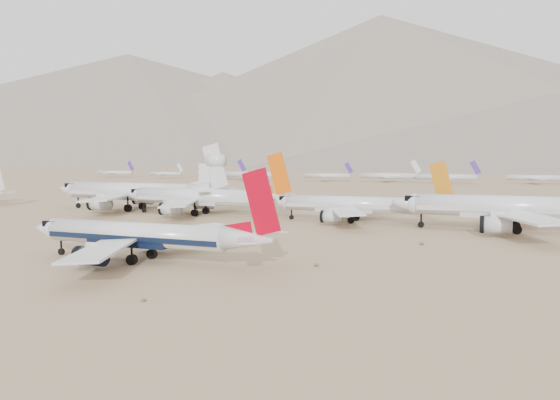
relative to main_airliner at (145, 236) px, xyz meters
name	(u,v)px	position (x,y,z in m)	size (l,w,h in m)	color
ground	(185,258)	(4.59, 5.76, -4.59)	(7000.00, 7000.00, 0.00)	#7C6148
main_airliner	(145,236)	(0.00, 0.00, 0.00)	(47.30, 46.20, 16.69)	silver
row2_navy_widebody	(520,208)	(62.53, 65.04, 1.33)	(59.58, 58.27, 21.20)	silver
row2_gold_tail	(356,205)	(20.66, 69.99, 0.28)	(48.92, 47.84, 17.42)	silver
row2_orange_tail	(202,198)	(-28.76, 70.73, 0.96)	(55.48, 54.27, 19.79)	silver
row2_white_trijet	(139,191)	(-56.07, 75.74, 2.02)	(64.43, 62.97, 22.83)	silver
distant_storage_row	(439,177)	(20.36, 318.33, -0.15)	(584.00, 66.88, 16.01)	silver
mountain_range	(503,98)	(74.77, 1653.77, 185.73)	(7354.00, 3024.00, 470.00)	slate
desert_scrub	(178,300)	(19.65, -20.90, -4.29)	(273.70, 121.67, 0.64)	brown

